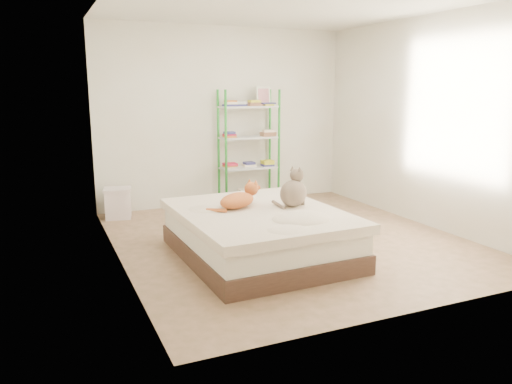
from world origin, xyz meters
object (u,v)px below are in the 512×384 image
cardboard_box (264,204)px  white_bin (118,203)px  orange_cat (237,199)px  shelf_unit (249,144)px  grey_cat (293,188)px  bed (259,234)px

cardboard_box → white_bin: white_bin is taller
orange_cat → white_bin: orange_cat is taller
orange_cat → shelf_unit: bearing=39.9°
orange_cat → grey_cat: bearing=-40.1°
shelf_unit → grey_cat: bearing=-101.4°
cardboard_box → orange_cat: bearing=-96.3°
shelf_unit → white_bin: bearing=-177.1°
orange_cat → shelf_unit: 2.36m
bed → orange_cat: bearing=132.5°
orange_cat → cardboard_box: (0.89, 1.29, -0.42)m
orange_cat → bed: bearing=-70.0°
grey_cat → shelf_unit: 2.33m
bed → orange_cat: size_ratio=3.85×
bed → white_bin: 2.44m
orange_cat → shelf_unit: shelf_unit is taller
white_bin → grey_cat: bearing=-55.4°
cardboard_box → bed: bearing=-87.9°
shelf_unit → cardboard_box: 1.10m
grey_cat → cardboard_box: (0.32, 1.45, -0.52)m
bed → orange_cat: orange_cat is taller
bed → cardboard_box: bed is taller
bed → cardboard_box: (0.72, 1.46, -0.07)m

